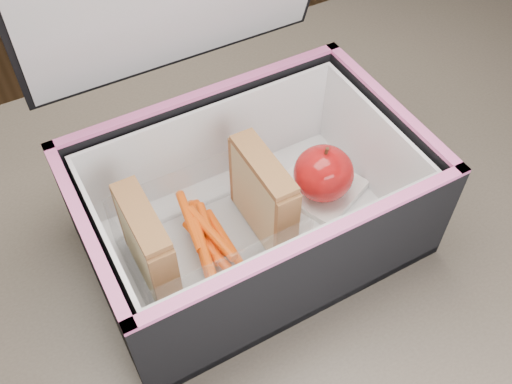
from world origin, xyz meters
TOP-DOWN VIEW (x-y plane):
  - kitchen_table at (0.00, 0.00)m, footprint 1.20×0.80m
  - lunch_bag at (-0.01, 0.04)m, footprint 0.33×0.29m
  - plastic_tub at (-0.06, 0.04)m, footprint 0.17×0.12m
  - sandwich_left at (-0.12, 0.04)m, footprint 0.03×0.09m
  - sandwich_right at (0.00, 0.04)m, footprint 0.03×0.09m
  - carrot_sticks at (-0.06, 0.04)m, footprint 0.05×0.12m
  - paper_napkin at (0.09, 0.05)m, footprint 0.11×0.11m
  - red_apple at (0.08, 0.04)m, footprint 0.07×0.07m

SIDE VIEW (x-z plane):
  - kitchen_table at x=0.00m, z-range 0.28..1.03m
  - paper_napkin at x=0.09m, z-range 0.77..0.77m
  - carrot_sticks at x=-0.06m, z-range 0.77..0.80m
  - plastic_tub at x=-0.06m, z-range 0.77..0.84m
  - red_apple at x=0.08m, z-range 0.77..0.84m
  - sandwich_left at x=-0.12m, z-range 0.77..0.87m
  - sandwich_right at x=0.00m, z-range 0.77..0.87m
  - lunch_bag at x=-0.01m, z-range 0.66..0.99m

